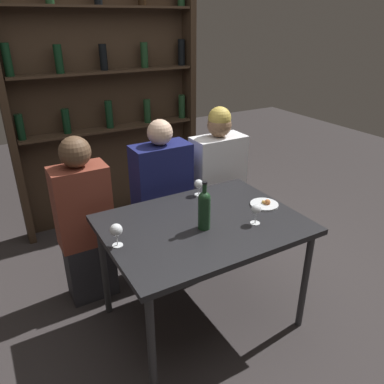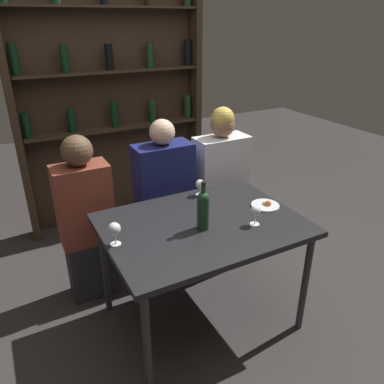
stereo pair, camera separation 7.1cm
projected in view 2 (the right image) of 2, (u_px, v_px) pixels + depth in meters
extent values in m
plane|color=#332D2D|center=(201.00, 317.00, 2.61)|extent=(10.00, 10.00, 0.00)
cube|color=black|center=(202.00, 225.00, 2.30)|extent=(1.20, 0.89, 0.04)
cylinder|color=#2D2D30|center=(147.00, 347.00, 1.92)|extent=(0.04, 0.04, 0.73)
cylinder|color=#2D2D30|center=(305.00, 284.00, 2.38)|extent=(0.04, 0.04, 0.73)
cylinder|color=#2D2D30|center=(105.00, 267.00, 2.54)|extent=(0.04, 0.04, 0.73)
cylinder|color=#2D2D30|center=(236.00, 229.00, 3.00)|extent=(0.04, 0.04, 0.73)
cube|color=#38281C|center=(111.00, 113.00, 3.58)|extent=(1.72, 0.02, 2.13)
cube|color=#38281C|center=(15.00, 127.00, 3.13)|extent=(0.06, 0.18, 2.13)
cube|color=#38281C|center=(195.00, 106.00, 3.87)|extent=(0.06, 0.18, 2.13)
cube|color=#38281C|center=(116.00, 128.00, 3.55)|extent=(1.64, 0.18, 0.02)
cylinder|color=black|center=(26.00, 126.00, 3.17)|extent=(0.07, 0.07, 0.22)
cylinder|color=black|center=(72.00, 120.00, 3.34)|extent=(0.07, 0.07, 0.22)
cylinder|color=black|center=(115.00, 114.00, 3.49)|extent=(0.07, 0.07, 0.25)
cylinder|color=#19381E|center=(153.00, 111.00, 3.66)|extent=(0.07, 0.07, 0.23)
cylinder|color=#19381E|center=(187.00, 106.00, 3.83)|extent=(0.07, 0.07, 0.23)
cube|color=#38281C|center=(111.00, 71.00, 3.33)|extent=(1.64, 0.18, 0.02)
cylinder|color=black|center=(14.00, 59.00, 2.95)|extent=(0.07, 0.07, 0.25)
cylinder|color=black|center=(65.00, 59.00, 3.11)|extent=(0.07, 0.07, 0.23)
cylinder|color=black|center=(109.00, 57.00, 3.29)|extent=(0.07, 0.07, 0.22)
cylinder|color=#19381E|center=(150.00, 55.00, 3.45)|extent=(0.07, 0.07, 0.22)
cylinder|color=black|center=(187.00, 52.00, 3.61)|extent=(0.07, 0.07, 0.24)
cube|color=#38281C|center=(105.00, 6.00, 3.11)|extent=(1.64, 0.18, 0.02)
cylinder|color=#19381E|center=(203.00, 213.00, 2.18)|extent=(0.07, 0.07, 0.20)
sphere|color=#19381E|center=(203.00, 198.00, 2.14)|extent=(0.07, 0.07, 0.07)
cylinder|color=#19381E|center=(203.00, 191.00, 2.12)|extent=(0.03, 0.03, 0.09)
cylinder|color=black|center=(204.00, 183.00, 2.10)|extent=(0.03, 0.03, 0.01)
cylinder|color=silver|center=(200.00, 195.00, 2.64)|extent=(0.06, 0.06, 0.00)
cylinder|color=silver|center=(200.00, 190.00, 2.63)|extent=(0.01, 0.01, 0.06)
sphere|color=silver|center=(200.00, 184.00, 2.61)|extent=(0.06, 0.06, 0.06)
cylinder|color=silver|center=(255.00, 224.00, 2.27)|extent=(0.06, 0.06, 0.00)
cylinder|color=silver|center=(255.00, 218.00, 2.25)|extent=(0.01, 0.01, 0.07)
sphere|color=silver|center=(256.00, 211.00, 2.23)|extent=(0.06, 0.06, 0.06)
cylinder|color=silver|center=(116.00, 244.00, 2.07)|extent=(0.06, 0.06, 0.00)
cylinder|color=silver|center=(115.00, 238.00, 2.05)|extent=(0.01, 0.01, 0.08)
sphere|color=silver|center=(114.00, 229.00, 2.03)|extent=(0.07, 0.07, 0.07)
cylinder|color=silver|center=(265.00, 206.00, 2.48)|extent=(0.19, 0.19, 0.01)
sphere|color=#C67038|center=(268.00, 203.00, 2.47)|extent=(0.04, 0.04, 0.04)
sphere|color=#E5BC66|center=(265.00, 203.00, 2.48)|extent=(0.03, 0.03, 0.03)
sphere|color=gold|center=(265.00, 203.00, 2.48)|extent=(0.03, 0.03, 0.03)
cube|color=#26262B|center=(92.00, 266.00, 2.78)|extent=(0.33, 0.22, 0.45)
cube|color=brown|center=(84.00, 204.00, 2.57)|extent=(0.37, 0.22, 0.57)
sphere|color=brown|center=(77.00, 151.00, 2.40)|extent=(0.21, 0.21, 0.21)
cube|color=#26262B|center=(166.00, 245.00, 3.04)|extent=(0.39, 0.22, 0.45)
cube|color=navy|center=(164.00, 184.00, 2.81)|extent=(0.43, 0.22, 0.62)
sphere|color=beige|center=(162.00, 132.00, 2.64)|extent=(0.18, 0.18, 0.18)
cube|color=#26262B|center=(219.00, 230.00, 3.25)|extent=(0.39, 0.22, 0.45)
cube|color=white|center=(221.00, 173.00, 3.03)|extent=(0.43, 0.22, 0.61)
sphere|color=#8C6647|center=(223.00, 125.00, 2.86)|extent=(0.19, 0.19, 0.19)
sphere|color=gold|center=(223.00, 118.00, 2.84)|extent=(0.18, 0.18, 0.18)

